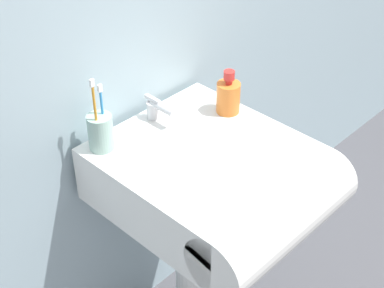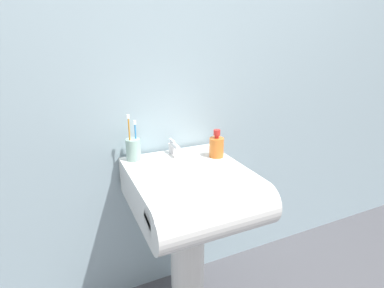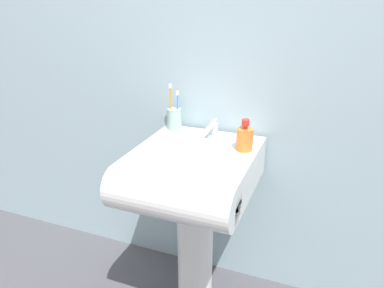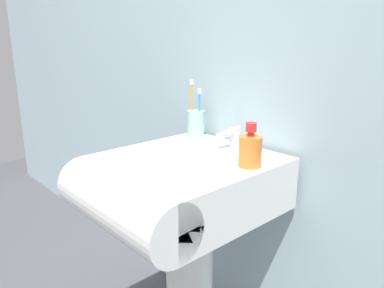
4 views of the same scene
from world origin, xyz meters
TOP-DOWN VIEW (x-y plane):
  - wall_back at (0.00, 0.30)m, footprint 5.00×0.05m
  - sink_pedestal at (0.00, 0.00)m, footprint 0.16×0.16m
  - sink_basin at (0.00, -0.06)m, footprint 0.49×0.60m
  - faucet at (0.01, 0.19)m, footprint 0.04×0.11m
  - toothbrush_cup at (-0.18, 0.20)m, footprint 0.07×0.07m
  - soap_bottle at (0.19, 0.08)m, footprint 0.07×0.07m

SIDE VIEW (x-z plane):
  - sink_pedestal at x=0.00m, z-range 0.00..0.64m
  - sink_basin at x=0.00m, z-range 0.64..0.82m
  - faucet at x=0.01m, z-range 0.82..0.89m
  - soap_bottle at x=0.19m, z-range 0.80..0.93m
  - toothbrush_cup at x=-0.18m, z-range 0.76..0.98m
  - wall_back at x=0.00m, z-range 0.00..2.40m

